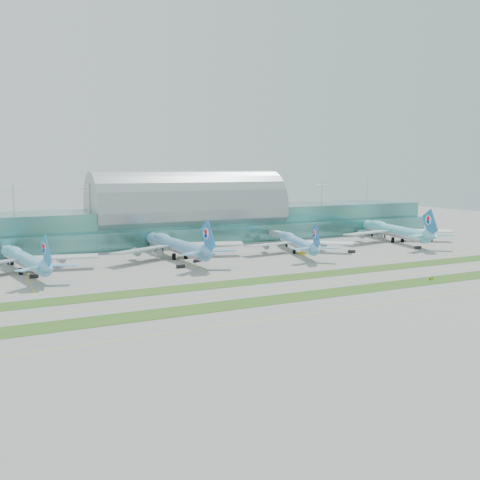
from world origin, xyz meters
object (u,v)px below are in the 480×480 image
terminal (189,217)px  airliner_a (24,259)px  taxiway_sign_east (432,279)px  airliner_b (176,245)px  airliner_c (297,242)px  airliner_d (394,230)px

terminal → airliner_a: terminal is taller
airliner_a → taxiway_sign_east: (146.64, -88.29, -5.56)m
airliner_a → airliner_b: size_ratio=0.89×
airliner_a → airliner_c: bearing=-12.7°
terminal → airliner_a: (-100.33, -67.51, -8.16)m
airliner_c → airliner_d: 77.38m
airliner_b → airliner_c: 64.97m
terminal → airliner_d: (111.25, -60.53, -7.21)m
terminal → airliner_d: bearing=-28.6°
terminal → taxiway_sign_east: terminal is taller
airliner_b → taxiway_sign_east: airliner_b is taller
airliner_a → taxiway_sign_east: bearing=-41.9°
airliner_a → terminal: bearing=23.1°
airliner_c → taxiway_sign_east: airliner_c is taller
taxiway_sign_east → airliner_a: bearing=137.0°
airliner_d → airliner_a: bearing=-167.3°
terminal → airliner_d: terminal is taller
airliner_c → terminal: bearing=130.7°
terminal → airliner_d: size_ratio=4.13×
airliner_b → taxiway_sign_east: bearing=-56.3°
airliner_b → taxiway_sign_east: size_ratio=33.26×
airliner_a → airliner_c: size_ratio=1.06×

